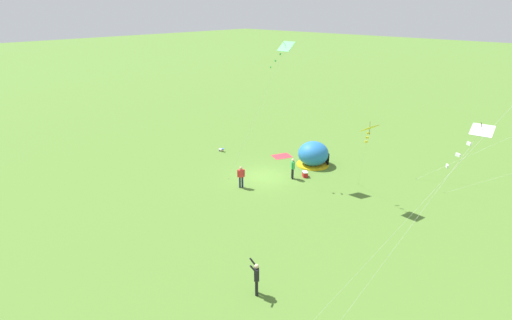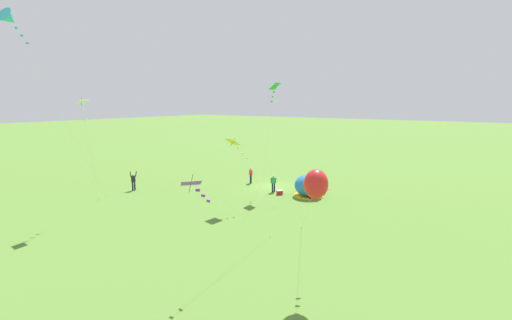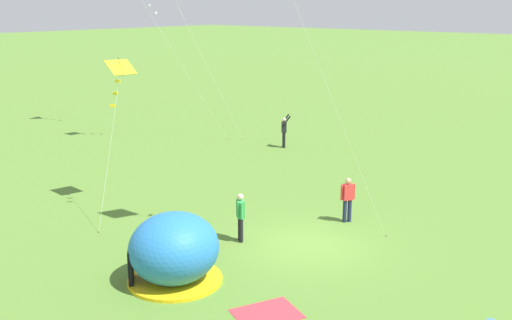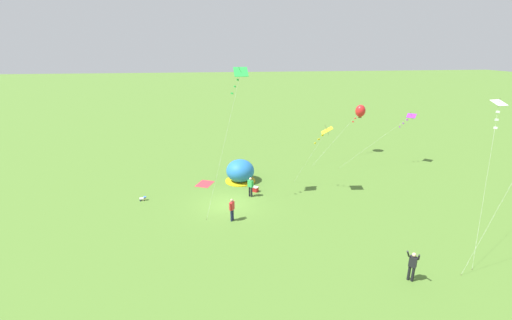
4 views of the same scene
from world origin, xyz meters
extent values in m
plane|color=#517A2D|center=(0.00, 0.00, 0.00)|extent=(300.00, 300.00, 0.00)
ellipsoid|color=#2672BF|center=(-4.83, 1.39, 1.05)|extent=(2.70, 2.60, 2.10)
cylinder|color=yellow|center=(-4.83, 1.39, 0.05)|extent=(2.81, 2.81, 0.10)
cube|color=black|center=(-5.79, 2.23, 0.55)|extent=(0.62, 0.68, 1.10)
cube|color=#CC333D|center=(-4.61, -1.93, 0.01)|extent=(2.08, 1.88, 0.01)
cube|color=red|center=(-2.28, 2.45, 0.19)|extent=(0.60, 0.63, 0.38)
cube|color=white|center=(-2.28, 2.45, 0.41)|extent=(0.62, 0.64, 0.06)
cylinder|color=white|center=(-1.65, -7.05, 0.17)|extent=(0.27, 0.35, 0.22)
sphere|color=tan|center=(-1.69, -6.79, 0.20)|extent=(0.19, 0.19, 0.19)
cylinder|color=#3F72CC|center=(-1.69, -6.79, 0.29)|extent=(0.24, 0.24, 0.06)
cylinder|color=tan|center=(-1.77, -6.95, 0.09)|extent=(0.07, 0.07, 0.17)
cylinder|color=tan|center=(-1.57, -6.92, 0.09)|extent=(0.07, 0.07, 0.17)
cylinder|color=navy|center=(-1.71, -7.18, 0.07)|extent=(0.09, 0.09, 0.13)
cylinder|color=navy|center=(-1.55, -7.16, 0.07)|extent=(0.09, 0.09, 0.13)
cylinder|color=#1E2347|center=(2.64, 0.17, 0.44)|extent=(0.15, 0.15, 0.88)
cylinder|color=#1E2347|center=(2.81, 0.07, 0.44)|extent=(0.15, 0.15, 0.88)
cube|color=red|center=(2.72, 0.12, 1.18)|extent=(0.45, 0.40, 0.60)
sphere|color=tan|center=(2.72, 0.12, 1.61)|extent=(0.22, 0.22, 0.22)
cylinder|color=red|center=(2.51, 0.25, 1.18)|extent=(0.09, 0.09, 0.58)
cylinder|color=red|center=(2.93, -0.01, 1.18)|extent=(0.09, 0.09, 0.58)
cylinder|color=black|center=(10.80, 9.31, 0.44)|extent=(0.15, 0.15, 0.88)
cylinder|color=black|center=(10.66, 9.17, 0.44)|extent=(0.15, 0.15, 0.88)
cube|color=black|center=(10.73, 9.24, 1.18)|extent=(0.44, 0.44, 0.60)
sphere|color=beige|center=(10.73, 9.24, 1.61)|extent=(0.22, 0.22, 0.22)
cylinder|color=black|center=(11.03, 9.32, 1.64)|extent=(0.36, 0.29, 0.50)
cylinder|color=black|center=(10.65, 8.95, 1.64)|extent=(0.29, 0.36, 0.50)
cylinder|color=black|center=(-1.21, 2.02, 0.44)|extent=(0.15, 0.15, 0.88)
cylinder|color=black|center=(-1.34, 1.86, 0.44)|extent=(0.15, 0.15, 0.88)
cube|color=green|center=(-1.27, 1.94, 1.18)|extent=(0.43, 0.45, 0.60)
sphere|color=beige|center=(-1.27, 1.94, 1.61)|extent=(0.22, 0.22, 0.22)
cylinder|color=green|center=(-1.12, 2.14, 1.18)|extent=(0.09, 0.09, 0.58)
cylinder|color=green|center=(-1.43, 1.75, 1.18)|extent=(0.09, 0.09, 0.58)
cylinder|color=silver|center=(8.30, 14.83, 4.40)|extent=(4.07, 3.14, 8.81)
cube|color=white|center=(6.27, 16.40, 8.80)|extent=(0.80, 0.83, 0.29)
cylinder|color=#332314|center=(6.27, 16.40, 8.81)|extent=(0.20, 0.16, 0.59)
cube|color=white|center=(6.61, 16.14, 8.31)|extent=(0.17, 0.20, 0.12)
cube|color=white|center=(6.90, 15.92, 7.88)|extent=(0.14, 0.21, 0.12)
cube|color=white|center=(7.18, 15.70, 7.46)|extent=(0.20, 0.15, 0.12)
cylinder|color=silver|center=(-9.97, 12.58, 2.53)|extent=(3.91, 6.63, 5.08)
cylinder|color=brown|center=(-8.01, 9.27, 0.03)|extent=(0.03, 0.03, 0.06)
cylinder|color=silver|center=(0.70, -0.26, 5.14)|extent=(3.25, 2.98, 10.29)
cylinder|color=brown|center=(2.32, -1.74, 0.03)|extent=(0.03, 0.03, 0.06)
cube|color=green|center=(-0.92, 1.23, 10.29)|extent=(0.89, 1.08, 0.65)
cylinder|color=#332314|center=(-0.92, 1.23, 10.30)|extent=(0.41, 0.38, 0.70)
cube|color=green|center=(-0.62, 0.95, 9.75)|extent=(0.20, 0.15, 0.12)
cube|color=green|center=(-0.36, 0.72, 9.29)|extent=(0.20, 0.15, 0.12)
cube|color=green|center=(-0.11, 0.49, 8.83)|extent=(0.18, 0.19, 0.12)
cylinder|color=silver|center=(-2.58, 7.30, 2.78)|extent=(2.84, 1.89, 5.57)
cylinder|color=brown|center=(-3.99, 6.35, 0.03)|extent=(0.03, 0.03, 0.06)
cube|color=yellow|center=(-1.16, 8.24, 5.57)|extent=(1.12, 1.02, 0.52)
cylinder|color=#332314|center=(-1.16, 8.24, 5.58)|extent=(0.40, 0.28, 0.77)
cube|color=yellow|center=(-1.52, 8.00, 5.08)|extent=(0.14, 0.21, 0.12)
cube|color=yellow|center=(-1.82, 7.80, 4.66)|extent=(0.12, 0.21, 0.12)
cube|color=yellow|center=(-2.12, 7.60, 4.24)|extent=(0.18, 0.19, 0.12)
cylinder|color=silver|center=(-7.30, 15.69, 2.62)|extent=(0.60, 7.69, 5.25)
cylinder|color=brown|center=(-7.00, 11.85, 0.03)|extent=(0.03, 0.03, 0.06)
cylinder|color=silver|center=(9.56, 15.94, 7.09)|extent=(2.31, 7.28, 14.19)
camera|label=1|loc=(22.16, 19.94, 13.11)|focal=28.00mm
camera|label=2|loc=(-18.17, 30.11, 8.78)|focal=24.00mm
camera|label=3|loc=(-15.77, -10.92, 8.01)|focal=42.00mm
camera|label=4|loc=(25.04, -1.12, 12.07)|focal=24.00mm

